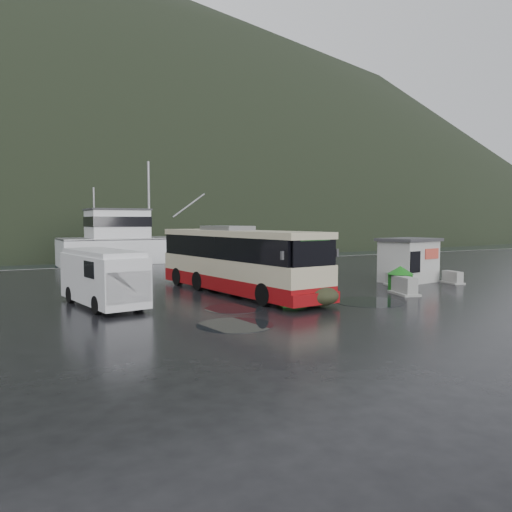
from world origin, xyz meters
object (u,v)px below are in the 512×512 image
jersey_barrier_a (394,286)px  jersey_barrier_b (404,295)px  ticket_kiosk (408,282)px  coach_bus (237,293)px  white_van (103,306)px  dome_tent (312,306)px  waste_bin_right (400,292)px  jersey_barrier_c (452,283)px  waste_bin_left (292,305)px  fishing_trawler (180,257)px

jersey_barrier_a → jersey_barrier_b: bearing=-126.3°
ticket_kiosk → coach_bus: bearing=165.8°
coach_bus → jersey_barrier_a: coach_bus is taller
white_van → dome_tent: white_van is taller
dome_tent → jersey_barrier_b: dome_tent is taller
waste_bin_right → jersey_barrier_b: (-0.51, -0.79, 0.00)m
jersey_barrier_a → coach_bus: bearing=168.3°
dome_tent → jersey_barrier_c: dome_tent is taller
waste_bin_left → jersey_barrier_b: waste_bin_left is taller
coach_bus → jersey_barrier_a: size_ratio=8.48×
white_van → jersey_barrier_b: 14.29m
dome_tent → white_van: bearing=150.7°
coach_bus → waste_bin_right: size_ratio=9.02×
jersey_barrier_c → fishing_trawler: (-6.15, 28.57, 0.00)m
jersey_barrier_a → fishing_trawler: (-2.36, 27.72, 0.00)m
white_van → waste_bin_right: 14.59m
fishing_trawler → waste_bin_right: bearing=-88.3°
waste_bin_right → jersey_barrier_a: 2.43m
waste_bin_left → dome_tent: bearing=-42.3°
ticket_kiosk → jersey_barrier_c: size_ratio=2.34×
white_van → jersey_barrier_a: bearing=-11.9°
coach_bus → jersey_barrier_a: bearing=-17.1°
jersey_barrier_a → dome_tent: bearing=-158.0°
jersey_barrier_b → fishing_trawler: 30.44m
white_van → jersey_barrier_b: white_van is taller
dome_tent → ticket_kiosk: ticket_kiosk is taller
coach_bus → white_van: (-6.81, -0.70, 0.00)m
dome_tent → waste_bin_left: bearing=137.7°
waste_bin_left → ticket_kiosk: 11.18m
jersey_barrier_b → jersey_barrier_c: (5.78, 1.86, 0.00)m
coach_bus → jersey_barrier_b: coach_bus is taller
white_van → fishing_trawler: fishing_trawler is taller
ticket_kiosk → jersey_barrier_c: (1.77, -1.73, 0.00)m
coach_bus → waste_bin_left: bearing=-91.1°
white_van → waste_bin_left: (7.15, -3.79, 0.00)m
jersey_barrier_b → fishing_trawler: fishing_trawler is taller
jersey_barrier_b → jersey_barrier_c: 6.07m
waste_bin_right → ticket_kiosk: ticket_kiosk is taller
waste_bin_right → dome_tent: 6.60m
white_van → jersey_barrier_c: bearing=-13.5°
ticket_kiosk → waste_bin_right: bearing=-150.3°
coach_bus → waste_bin_right: bearing=-32.3°
jersey_barrier_a → jersey_barrier_c: size_ratio=0.99×
jersey_barrier_c → fishing_trawler: 29.23m
jersey_barrier_b → fishing_trawler: bearing=90.7°
coach_bus → white_van: size_ratio=2.08×
white_van → waste_bin_left: bearing=-35.6°
coach_bus → ticket_kiosk: (10.95, -0.98, 0.00)m
waste_bin_left → jersey_barrier_b: size_ratio=0.86×
waste_bin_left → jersey_barrier_b: bearing=-0.7°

